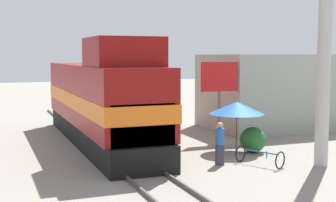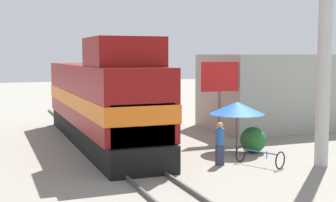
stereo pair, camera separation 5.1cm
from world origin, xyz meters
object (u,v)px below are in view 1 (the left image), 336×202
vendor_umbrella (237,108)px  utility_pole (325,28)px  person_bystander (220,142)px  billboard_sign (219,82)px  locomotive (101,101)px  bicycle (260,157)px

vendor_umbrella → utility_pole: bearing=-65.2°
utility_pole → person_bystander: size_ratio=6.24×
billboard_sign → person_bystander: billboard_sign is taller
locomotive → utility_pole: size_ratio=1.34×
utility_pole → billboard_sign: utility_pole is taller
utility_pole → billboard_sign: size_ratio=2.67×
locomotive → bicycle: 8.19m
utility_pole → vendor_umbrella: 5.22m
utility_pole → billboard_sign: bearing=100.0°
utility_pole → billboard_sign: (-1.12, 6.34, -2.35)m
person_bystander → billboard_sign: bearing=62.8°
person_bystander → bicycle: bearing=-23.5°
billboard_sign → person_bystander: size_ratio=2.34×
billboard_sign → utility_pole: bearing=-80.0°
vendor_umbrella → person_bystander: size_ratio=1.44×
locomotive → billboard_sign: (5.75, -1.06, 0.88)m
utility_pole → bicycle: utility_pole is taller
billboard_sign → bicycle: (-1.04, -5.41, -2.61)m
locomotive → vendor_umbrella: (5.20, -3.78, -0.13)m
locomotive → vendor_umbrella: size_ratio=5.81×
vendor_umbrella → person_bystander: vendor_umbrella is taller
person_bystander → locomotive: bearing=119.3°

